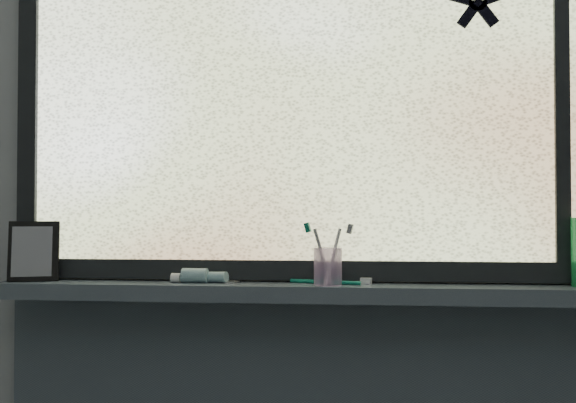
% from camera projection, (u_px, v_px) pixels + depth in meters
% --- Properties ---
extents(wall_back, '(3.00, 0.01, 2.50)m').
position_uv_depth(wall_back, '(318.00, 192.00, 1.66)').
color(wall_back, '#9EA3A8').
rests_on(wall_back, ground).
extents(windowsill, '(1.62, 0.14, 0.04)m').
position_uv_depth(windowsill, '(317.00, 292.00, 1.58)').
color(windowsill, '#45515D').
rests_on(windowsill, wall_back).
extents(window_pane, '(1.50, 0.01, 1.00)m').
position_uv_depth(window_pane, '(318.00, 83.00, 1.64)').
color(window_pane, silver).
rests_on(window_pane, wall_back).
extents(frame_bottom, '(1.60, 0.03, 0.05)m').
position_uv_depth(frame_bottom, '(318.00, 270.00, 1.63)').
color(frame_bottom, black).
rests_on(frame_bottom, windowsill).
extents(frame_left, '(0.05, 0.03, 1.10)m').
position_uv_depth(frame_left, '(30.00, 89.00, 1.72)').
color(frame_left, black).
rests_on(frame_left, wall_back).
extents(frame_mullion, '(0.03, 0.03, 1.00)m').
position_uv_depth(frame_mullion, '(561.00, 77.00, 1.58)').
color(frame_mullion, black).
rests_on(frame_mullion, wall_back).
extents(starfish_sticker, '(0.15, 0.02, 0.15)m').
position_uv_depth(starfish_sticker, '(478.00, 2.00, 1.59)').
color(starfish_sticker, black).
rests_on(starfish_sticker, window_pane).
extents(vanity_mirror, '(0.14, 0.10, 0.15)m').
position_uv_depth(vanity_mirror, '(34.00, 251.00, 1.65)').
color(vanity_mirror, black).
rests_on(vanity_mirror, windowsill).
extents(toothpaste_tube, '(0.21, 0.06, 0.04)m').
position_uv_depth(toothpaste_tube, '(203.00, 276.00, 1.61)').
color(toothpaste_tube, silver).
rests_on(toothpaste_tube, windowsill).
extents(toothbrush_cup, '(0.08, 0.08, 0.09)m').
position_uv_depth(toothbrush_cup, '(328.00, 266.00, 1.56)').
color(toothbrush_cup, '#D2A8DF').
rests_on(toothbrush_cup, windowsill).
extents(toothbrush_lying, '(0.22, 0.08, 0.01)m').
position_uv_depth(toothbrush_lying, '(325.00, 281.00, 1.59)').
color(toothbrush_lying, '#0C7156').
rests_on(toothbrush_lying, windowsill).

